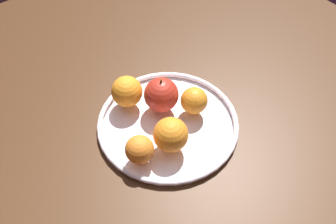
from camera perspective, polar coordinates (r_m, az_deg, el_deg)
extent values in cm
cube|color=#422714|center=(84.04, 0.00, -2.97)|extent=(144.13, 144.13, 4.00)
cylinder|color=white|center=(82.21, 0.00, -2.01)|extent=(31.06, 31.06, 0.60)
torus|color=white|center=(81.50, 0.00, -1.62)|extent=(32.36, 32.36, 1.20)
sphere|color=#B42D1E|center=(80.78, -1.08, 2.78)|extent=(7.98, 7.98, 7.98)
cylinder|color=#593819|center=(77.74, -1.12, 4.87)|extent=(0.44, 0.44, 1.20)
sphere|color=orange|center=(80.97, 4.19, 1.84)|extent=(6.23, 6.23, 6.23)
sphere|color=orange|center=(73.99, 0.44, -3.65)|extent=(7.45, 7.45, 7.45)
sphere|color=orange|center=(72.96, -4.57, -6.00)|extent=(6.04, 6.04, 6.04)
sphere|color=orange|center=(82.49, -6.58, 3.28)|extent=(7.25, 7.25, 7.25)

